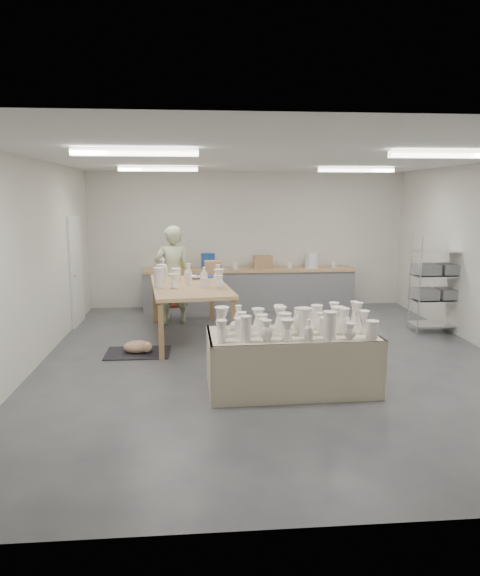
{
  "coord_description": "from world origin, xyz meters",
  "views": [
    {
      "loc": [
        -1.13,
        -7.43,
        2.46
      ],
      "look_at": [
        -0.47,
        0.42,
        1.05
      ],
      "focal_mm": 32.0,
      "sensor_mm": 36.0,
      "label": 1
    }
  ],
  "objects": [
    {
      "name": "room",
      "position": [
        -0.11,
        0.08,
        2.06
      ],
      "size": [
        8.0,
        8.02,
        3.0
      ],
      "color": "#424449",
      "rests_on": "ground"
    },
    {
      "name": "back_counter",
      "position": [
        -0.01,
        3.68,
        0.49
      ],
      "size": [
        4.6,
        0.6,
        1.24
      ],
      "color": "tan",
      "rests_on": "ground"
    },
    {
      "name": "cat",
      "position": [
        -2.07,
        0.5,
        0.12
      ],
      "size": [
        0.51,
        0.41,
        0.19
      ],
      "rotation": [
        0.0,
        0.0,
        0.22
      ],
      "color": "white",
      "rests_on": "rug"
    },
    {
      "name": "red_stool",
      "position": [
        -1.61,
        2.71,
        0.29
      ],
      "size": [
        0.35,
        0.35,
        0.33
      ],
      "rotation": [
        0.0,
        0.0,
        -0.0
      ],
      "color": "red",
      "rests_on": "ground"
    },
    {
      "name": "drying_table",
      "position": [
        0.05,
        -1.19,
        0.43
      ],
      "size": [
        2.16,
        1.07,
        1.12
      ],
      "rotation": [
        0.0,
        0.0,
        0.02
      ],
      "color": "olive",
      "rests_on": "ground"
    },
    {
      "name": "rug",
      "position": [
        -2.1,
        0.52,
        0.01
      ],
      "size": [
        1.0,
        0.7,
        0.02
      ],
      "primitive_type": "cube",
      "color": "black",
      "rests_on": "ground"
    },
    {
      "name": "work_table",
      "position": [
        -1.26,
        1.54,
        0.95
      ],
      "size": [
        1.55,
        2.66,
        1.32
      ],
      "rotation": [
        0.0,
        0.0,
        0.12
      ],
      "color": "tan",
      "rests_on": "ground"
    },
    {
      "name": "potter",
      "position": [
        -1.61,
        2.44,
        0.96
      ],
      "size": [
        0.78,
        0.59,
        1.92
      ],
      "primitive_type": "imported",
      "rotation": [
        0.0,
        0.0,
        3.34
      ],
      "color": "#9FAD86",
      "rests_on": "ground"
    },
    {
      "name": "wire_shelf",
      "position": [
        3.2,
        1.4,
        0.92
      ],
      "size": [
        0.88,
        0.48,
        1.8
      ],
      "color": "silver",
      "rests_on": "ground"
    }
  ]
}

